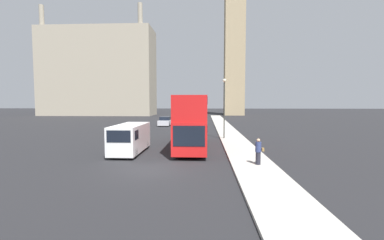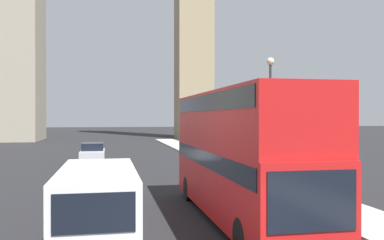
# 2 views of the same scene
# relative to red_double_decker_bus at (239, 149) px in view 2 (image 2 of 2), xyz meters

# --- Properties ---
(red_double_decker_bus) EXTENTS (2.48, 10.94, 4.46)m
(red_double_decker_bus) POSITION_rel_red_double_decker_bus_xyz_m (0.00, 0.00, 0.00)
(red_double_decker_bus) COLOR red
(red_double_decker_bus) RESTS_ON ground_plane
(white_van) EXTENTS (1.98, 5.40, 2.24)m
(white_van) POSITION_rel_red_double_decker_bus_xyz_m (-4.75, -2.90, -1.27)
(white_van) COLOR white
(white_van) RESTS_ON ground_plane
(street_lamp) EXTENTS (0.36, 0.36, 6.28)m
(street_lamp) POSITION_rel_red_double_decker_bus_xyz_m (3.10, 4.96, 1.75)
(street_lamp) COLOR #2D332D
(street_lamp) RESTS_ON sidewalk_strip
(parked_sedan) EXTENTS (1.87, 4.62, 1.52)m
(parked_sedan) POSITION_rel_red_double_decker_bus_xyz_m (-5.72, 20.98, -1.79)
(parked_sedan) COLOR silver
(parked_sedan) RESTS_ON ground_plane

